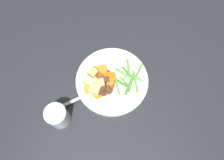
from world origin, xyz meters
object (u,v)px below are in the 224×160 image
object	(u,v)px
carrot_slice_0	(112,76)
potato_chunk_3	(93,73)
potato_chunk_1	(95,81)
carrot_slice_2	(99,70)
potato_chunk_0	(89,82)
meat_chunk_1	(109,90)
dinner_plate	(112,81)
fork	(88,94)
carrot_slice_1	(103,69)
carrot_slice_3	(111,82)
meat_chunk_4	(102,93)
carrot_slice_5	(98,94)
potato_chunk_2	(95,90)
meat_chunk_0	(102,79)
carrot_slice_4	(105,76)
meat_chunk_2	(106,80)
potato_chunk_4	(100,84)
carrot_slice_6	(88,89)
meat_chunk_3	(102,88)
water_glass	(58,116)

from	to	relation	value
carrot_slice_0	potato_chunk_3	xyz separation A→B (m)	(0.07, -0.02, 0.01)
potato_chunk_1	carrot_slice_2	bearing A→B (deg)	-116.03
potato_chunk_0	meat_chunk_1	size ratio (longest dim) A/B	1.63
potato_chunk_1	dinner_plate	bearing A→B (deg)	177.44
carrot_slice_0	fork	world-z (taller)	carrot_slice_0
carrot_slice_1	carrot_slice_3	distance (m)	0.06
meat_chunk_1	meat_chunk_4	distance (m)	0.03
carrot_slice_5	potato_chunk_2	bearing A→B (deg)	-59.94
carrot_slice_0	meat_chunk_0	distance (m)	0.04
carrot_slice_0	carrot_slice_2	world-z (taller)	carrot_slice_2
carrot_slice_1	potato_chunk_1	xyz separation A→B (m)	(0.04, 0.04, 0.01)
carrot_slice_3	potato_chunk_1	world-z (taller)	potato_chunk_1
meat_chunk_0	potato_chunk_1	bearing A→B (deg)	2.73
dinner_plate	meat_chunk_0	size ratio (longest dim) A/B	8.97
carrot_slice_1	fork	world-z (taller)	carrot_slice_1
carrot_slice_5	carrot_slice_4	bearing A→B (deg)	-121.32
carrot_slice_4	potato_chunk_2	bearing A→B (deg)	47.34
potato_chunk_1	potato_chunk_2	xyz separation A→B (m)	(0.00, 0.03, 0.00)
potato_chunk_0	potato_chunk_2	bearing A→B (deg)	115.52
dinner_plate	potato_chunk_1	size ratio (longest dim) A/B	10.32
potato_chunk_1	meat_chunk_2	world-z (taller)	potato_chunk_1
meat_chunk_4	potato_chunk_4	bearing A→B (deg)	-87.44
carrot_slice_2	carrot_slice_6	distance (m)	0.08
carrot_slice_0	meat_chunk_3	xyz separation A→B (m)	(0.04, 0.04, 0.01)
carrot_slice_1	meat_chunk_3	bearing A→B (deg)	78.22
carrot_slice_0	potato_chunk_1	xyz separation A→B (m)	(0.06, 0.01, 0.01)
carrot_slice_1	carrot_slice_4	xyz separation A→B (m)	(-0.00, 0.03, -0.00)
carrot_slice_0	fork	size ratio (longest dim) A/B	0.18
carrot_slice_5	water_glass	distance (m)	0.15
potato_chunk_0	water_glass	bearing A→B (deg)	41.71
carrot_slice_0	carrot_slice_2	size ratio (longest dim) A/B	1.08
carrot_slice_6	meat_chunk_1	xyz separation A→B (m)	(-0.07, 0.02, 0.00)
potato_chunk_0	carrot_slice_2	bearing A→B (deg)	-131.82
meat_chunk_4	water_glass	size ratio (longest dim) A/B	0.24
meat_chunk_1	meat_chunk_4	xyz separation A→B (m)	(0.02, 0.00, 0.00)
potato_chunk_0	potato_chunk_3	distance (m)	0.04
meat_chunk_2	carrot_slice_4	bearing A→B (deg)	-89.40
meat_chunk_4	dinner_plate	bearing A→B (deg)	-134.10
carrot_slice_5	meat_chunk_4	xyz separation A→B (m)	(-0.02, 0.00, 0.00)
fork	meat_chunk_4	bearing A→B (deg)	173.24
dinner_plate	carrot_slice_0	distance (m)	0.02
potato_chunk_4	meat_chunk_0	bearing A→B (deg)	-117.03
carrot_slice_3	meat_chunk_3	bearing A→B (deg)	28.31
carrot_slice_4	meat_chunk_1	xyz separation A→B (m)	(-0.00, 0.06, 0.00)
potato_chunk_1	meat_chunk_0	xyz separation A→B (m)	(-0.03, -0.00, 0.00)
carrot_slice_2	carrot_slice_6	xyz separation A→B (m)	(0.05, 0.07, -0.00)
carrot_slice_4	potato_chunk_0	size ratio (longest dim) A/B	0.80
carrot_slice_3	potato_chunk_1	distance (m)	0.06
dinner_plate	carrot_slice_1	bearing A→B (deg)	-60.30
carrot_slice_3	meat_chunk_4	xyz separation A→B (m)	(0.04, 0.03, 0.00)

